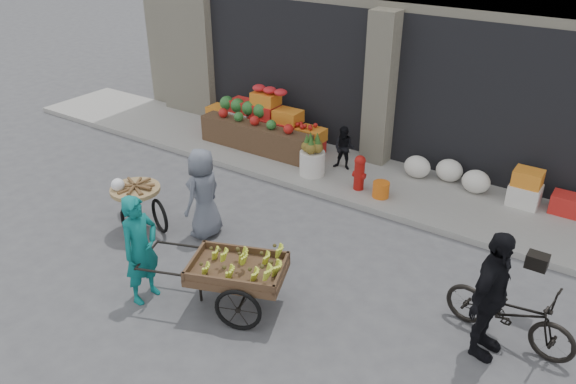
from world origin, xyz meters
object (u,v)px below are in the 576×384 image
Objects in this scene: vendor_woman at (141,249)px; pineapple_bin at (312,163)px; fire_hydrant at (359,171)px; orange_bucket at (381,190)px; seated_person at (344,148)px; banana_cart at (234,267)px; tricycle_cart at (137,201)px; cyclist at (491,296)px; bicycle at (510,312)px; vendor_grey at (203,193)px.

pineapple_bin is at bearing 1.15° from vendor_woman.
orange_bucket is (0.50, -0.05, -0.23)m from fire_hydrant.
vendor_woman is (-0.35, -5.23, 0.24)m from seated_person.
tricycle_cart is (-2.70, 0.69, -0.11)m from banana_cart.
pineapple_bin is 5.37m from cyclist.
fire_hydrant reaches higher than pineapple_bin.
tricycle_cart is at bearing -113.16° from pineapple_bin.
vendor_woman is at bearing 117.47° from cyclist.
vendor_woman reaches higher than seated_person.
banana_cart is at bearing 7.09° from tricycle_cart.
tricycle_cart is (-1.49, 1.25, -0.26)m from vendor_woman.
vendor_woman reaches higher than tricycle_cart.
tricycle_cart is 6.11m from bicycle.
banana_cart is at bearing -87.82° from fire_hydrant.
bicycle is at bearing -65.53° from vendor_woman.
banana_cart is 1.65× the size of tricycle_cart.
banana_cart is 1.34× the size of cyclist.
orange_bucket is at bearing -5.71° from fire_hydrant.
orange_bucket is 0.34× the size of seated_person.
fire_hydrant is 4.35m from bicycle.
tricycle_cart is at bearing 50.58° from vendor_woman.
vendor_grey is at bearing 122.30° from banana_cart.
orange_bucket is at bearing 140.85° from vendor_grey.
tricycle_cart is 5.88m from cyclist.
cyclist is at bearing 25.02° from tricycle_cart.
seated_person is 0.64× the size of tricycle_cart.
fire_hydrant is at bearing 55.39° from cyclist.
vendor_woman reaches higher than pineapple_bin.
tricycle_cart is 0.91× the size of vendor_grey.
pineapple_bin is at bearing 86.25° from banana_cart.
pineapple_bin is 4.65m from vendor_woman.
bicycle is at bearing 2.59° from banana_cart.
vendor_woman is (-1.05, -4.58, 0.32)m from fire_hydrant.
banana_cart is 1.34m from vendor_woman.
vendor_woman is (0.05, -4.63, 0.46)m from pineapple_bin.
tricycle_cart is (-3.05, -3.28, 0.30)m from orange_bucket.
banana_cart is at bearing -89.65° from seated_person.
pineapple_bin is 0.36× the size of tricycle_cart.
cyclist reaches higher than banana_cart.
orange_bucket is 4.00m from banana_cart.
seated_person is 0.56× the size of vendor_woman.
orange_bucket is (1.60, -0.10, -0.10)m from pineapple_bin.
cyclist is (2.82, -2.91, 0.62)m from orange_bucket.
cyclist is (4.37, 1.62, 0.06)m from vendor_woman.
fire_hydrant is 3.17m from vendor_grey.
bicycle reaches higher than fire_hydrant.
vendor_grey is (-0.39, -2.83, 0.42)m from pineapple_bin.
vendor_grey is (-1.49, -2.78, 0.29)m from fire_hydrant.
banana_cart is at bearing -95.00° from orange_bucket.
tricycle_cart is at bearing -124.88° from seated_person.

